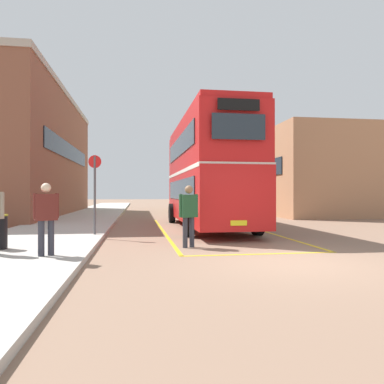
# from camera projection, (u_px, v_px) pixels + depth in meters

# --- Properties ---
(ground_plane) EXTENTS (135.60, 135.60, 0.00)m
(ground_plane) POSITION_uv_depth(u_px,v_px,m) (193.00, 218.00, 22.47)
(ground_plane) COLOR #846651
(sidewalk_left) EXTENTS (4.00, 57.60, 0.14)m
(sidewalk_left) POSITION_uv_depth(u_px,v_px,m) (89.00, 216.00, 23.90)
(sidewalk_left) COLOR #B2ADA3
(sidewalk_left) RESTS_ON ground
(brick_building_left) EXTENTS (5.68, 18.90, 8.40)m
(brick_building_left) POSITION_uv_depth(u_px,v_px,m) (28.00, 154.00, 25.21)
(brick_building_left) COLOR brown
(brick_building_left) RESTS_ON ground
(depot_building_right) EXTENTS (7.99, 13.63, 5.95)m
(depot_building_right) POSITION_uv_depth(u_px,v_px,m) (305.00, 175.00, 28.44)
(depot_building_right) COLOR #AD7A56
(depot_building_right) RESTS_ON ground
(double_decker_bus) EXTENTS (2.85, 10.16, 4.75)m
(double_decker_bus) POSITION_uv_depth(u_px,v_px,m) (207.00, 171.00, 16.29)
(double_decker_bus) COLOR black
(double_decker_bus) RESTS_ON ground
(single_deck_bus) EXTENTS (2.88, 8.98, 3.02)m
(single_deck_bus) POSITION_uv_depth(u_px,v_px,m) (208.00, 192.00, 31.89)
(single_deck_bus) COLOR black
(single_deck_bus) RESTS_ON ground
(pedestrian_boarding) EXTENTS (0.55, 0.40, 1.77)m
(pedestrian_boarding) POSITION_uv_depth(u_px,v_px,m) (189.00, 211.00, 10.47)
(pedestrian_boarding) COLOR #2D2D38
(pedestrian_boarding) RESTS_ON ground
(pedestrian_waiting_far) EXTENTS (0.52, 0.39, 1.64)m
(pedestrian_waiting_far) POSITION_uv_depth(u_px,v_px,m) (46.00, 214.00, 8.28)
(pedestrian_waiting_far) COLOR #2D2D38
(pedestrian_waiting_far) RESTS_ON sidewalk_left
(bus_stop_sign) EXTENTS (0.44, 0.09, 2.71)m
(bus_stop_sign) POSITION_uv_depth(u_px,v_px,m) (95.00, 187.00, 12.55)
(bus_stop_sign) COLOR #4C4C51
(bus_stop_sign) RESTS_ON sidewalk_left
(bay_marking_yellow) EXTENTS (4.25, 12.16, 0.01)m
(bay_marking_yellow) POSITION_uv_depth(u_px,v_px,m) (216.00, 232.00, 14.41)
(bay_marking_yellow) COLOR gold
(bay_marking_yellow) RESTS_ON ground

